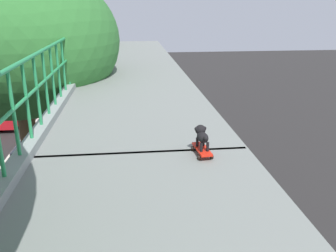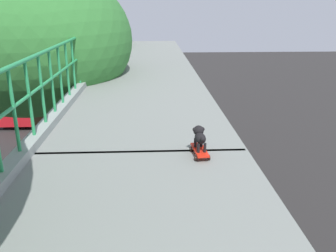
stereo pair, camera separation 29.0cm
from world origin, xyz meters
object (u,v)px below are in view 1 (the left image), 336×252
object	(u,v)px
small_dog	(202,135)
toy_skateboard	(202,150)
car_red_taxi_seventh	(34,158)
city_bus	(16,87)

from	to	relation	value
small_dog	toy_skateboard	bearing A→B (deg)	-83.34
car_red_taxi_seventh	city_bus	distance (m)	11.78
car_red_taxi_seventh	toy_skateboard	distance (m)	15.51
car_red_taxi_seventh	city_bus	bearing A→B (deg)	109.47
city_bus	toy_skateboard	xyz separation A→B (m)	(9.81, -24.17, 4.44)
car_red_taxi_seventh	small_dog	size ratio (longest dim) A/B	11.73
car_red_taxi_seventh	small_dog	world-z (taller)	small_dog
car_red_taxi_seventh	small_dog	bearing A→B (deg)	-65.75
toy_skateboard	city_bus	bearing A→B (deg)	112.09
city_bus	small_dog	size ratio (longest dim) A/B	31.42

